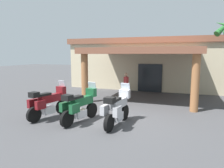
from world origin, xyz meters
name	(u,v)px	position (x,y,z in m)	size (l,w,h in m)	color
ground_plane	(115,119)	(0.00, 0.00, 0.00)	(80.00, 80.00, 0.00)	#424244
motel_building	(155,63)	(-0.09, 9.65, 2.11)	(14.23, 11.00, 4.10)	beige
motorcycle_maroon	(48,103)	(-2.80, -0.99, 0.70)	(0.91, 2.19, 1.61)	black
motorcycle_green	(80,106)	(-1.20, -0.97, 0.70)	(0.87, 2.20, 1.61)	black
motorcycle_silver	(117,108)	(0.39, -0.77, 0.70)	(0.72, 2.21, 1.61)	black
pedestrian	(126,84)	(-0.88, 4.24, 0.96)	(0.32, 0.51, 1.66)	brown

